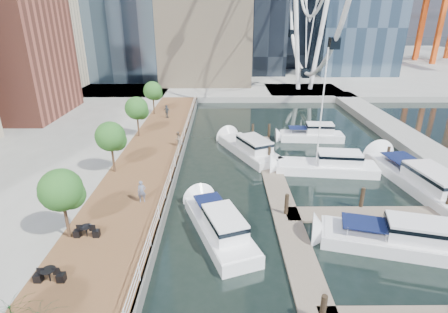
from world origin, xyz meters
The scene contains 15 objects.
ground centered at (0.00, 0.00, 0.00)m, with size 520.00×520.00×0.00m, color black.
boardwalk centered at (-9.00, 15.00, 0.50)m, with size 6.00×60.00×1.00m, color brown.
seawall centered at (-6.00, 15.00, 0.50)m, with size 0.25×60.00×1.00m, color #595954.
land_far centered at (0.00, 102.00, 0.50)m, with size 200.00×114.00×1.00m, color gray.
breakwater centered at (20.00, 20.00, 0.50)m, with size 4.00×60.00×1.00m, color gray.
pier centered at (14.00, 52.00, 0.50)m, with size 14.00×12.00×1.00m, color gray.
railing centered at (-6.10, 15.00, 1.52)m, with size 0.10×60.00×1.05m, color white, non-canonical shape.
floating_docks centered at (7.97, 9.98, 0.49)m, with size 16.00×34.00×2.60m.
street_trees centered at (-11.40, 14.00, 4.29)m, with size 2.60×42.60×4.60m.
cafe_tables centered at (-10.40, -2.00, 1.37)m, with size 2.50×13.70×0.74m.
yacht_foreground centered at (9.49, 4.01, 0.00)m, with size 2.81×10.49×2.15m, color silver, non-canonical shape.
pedestrian_near centered at (-7.74, 8.47, 1.84)m, with size 0.62×0.40×1.69m, color slate.
pedestrian_mid centered at (-6.50, 20.73, 1.78)m, with size 0.75×0.59×1.55m, color #836E5A.
pedestrian_far centered at (-9.26, 31.89, 1.88)m, with size 1.03×0.43×1.76m, color #363D43.
moored_yachts centered at (7.99, 13.50, 0.00)m, with size 23.08×38.54×11.50m.
Camera 1 is at (-1.80, -14.62, 13.89)m, focal length 28.00 mm.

